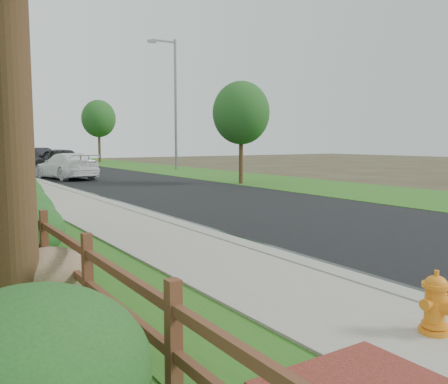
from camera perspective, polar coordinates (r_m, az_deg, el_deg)
road at (r=39.43m, az=-18.43°, el=2.54°), size 8.00×90.00×0.02m
curb at (r=38.58m, az=-24.48°, el=2.30°), size 0.40×90.00×0.12m
wet_gutter at (r=38.64m, az=-23.97°, el=2.27°), size 0.50×90.00×0.00m
verge_far at (r=41.71m, az=-9.22°, el=2.96°), size 6.00×90.00×0.04m
ranch_fence at (r=9.79m, az=-22.31°, el=-3.99°), size 0.12×16.92×1.10m
fire_hydrant at (r=5.96m, az=24.10°, el=-12.24°), size 0.47×0.38×0.72m
white_suv at (r=29.88m, az=-18.41°, el=3.00°), size 2.98×5.61×1.55m
dark_car_mid at (r=36.82m, az=-19.45°, el=3.68°), size 3.10×5.55×1.78m
dark_car_far at (r=46.25m, az=-21.19°, el=3.96°), size 3.61×5.33×1.66m
streetlight at (r=37.83m, az=-6.12°, el=11.32°), size 2.33×0.33×10.08m
boulder at (r=7.15m, az=-20.44°, el=-9.37°), size 1.44×1.29×0.79m
shrub_a at (r=3.80m, az=-22.00°, el=-19.77°), size 1.87×1.87×1.25m
shrub_b at (r=9.54m, az=-23.86°, el=-4.28°), size 1.89×1.89×1.24m
shrub_c at (r=10.69m, az=-24.92°, el=-2.69°), size 2.46×2.46×1.45m
tree_near_right at (r=24.98m, az=2.08°, el=9.47°), size 2.99×2.99×5.37m
tree_far_right at (r=53.01m, az=-14.85°, el=8.52°), size 3.62×3.62×6.67m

